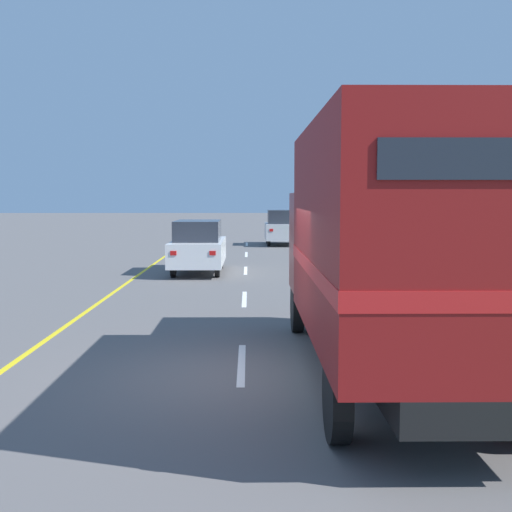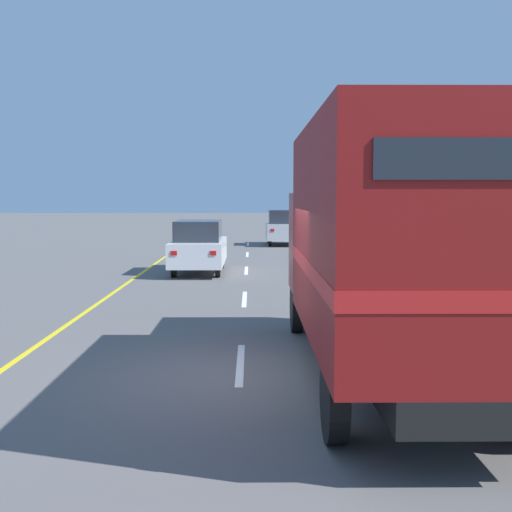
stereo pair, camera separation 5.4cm
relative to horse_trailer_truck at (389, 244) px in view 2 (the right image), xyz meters
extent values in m
plane|color=#5B5959|center=(-2.14, 0.30, -2.01)|extent=(200.00, 200.00, 0.00)
cube|color=yellow|center=(-5.84, 11.40, -2.01)|extent=(0.12, 51.04, 0.01)
cube|color=white|center=(-2.14, 1.02, -2.01)|extent=(0.12, 2.60, 0.01)
cube|color=white|center=(-2.14, 7.62, -2.01)|extent=(0.12, 2.60, 0.01)
cube|color=white|center=(-2.14, 14.22, -2.01)|extent=(0.12, 2.60, 0.01)
cube|color=white|center=(-2.14, 20.82, -2.01)|extent=(0.12, 2.60, 0.01)
cube|color=white|center=(-2.14, 27.42, -2.01)|extent=(0.12, 2.60, 0.01)
cylinder|color=black|center=(-1.06, 3.49, -1.51)|extent=(0.22, 1.00, 1.00)
cylinder|color=black|center=(1.06, 3.49, -1.51)|extent=(0.22, 1.00, 1.00)
cylinder|color=black|center=(-1.06, -2.31, -1.51)|extent=(0.22, 1.00, 1.00)
cube|color=black|center=(0.00, 0.30, -1.33)|extent=(1.36, 7.75, 0.36)
cube|color=maroon|center=(0.00, -0.75, 0.23)|extent=(2.47, 5.65, 2.77)
cube|color=red|center=(0.00, -0.75, -0.25)|extent=(2.49, 5.67, 0.20)
cube|color=#232833|center=(0.00, -3.59, 0.99)|extent=(1.85, 0.03, 0.36)
cube|color=maroon|center=(0.00, 3.12, -0.20)|extent=(2.37, 2.10, 1.90)
cube|color=#283342|center=(0.00, 4.18, 0.04)|extent=(2.10, 0.03, 0.85)
cylinder|color=black|center=(-4.56, 15.02, -1.68)|extent=(0.16, 0.66, 0.66)
cylinder|color=black|center=(-3.08, 15.02, -1.68)|extent=(0.16, 0.66, 0.66)
cylinder|color=black|center=(-4.56, 12.27, -1.68)|extent=(0.16, 0.66, 0.66)
cylinder|color=black|center=(-3.08, 12.27, -1.68)|extent=(0.16, 0.66, 0.66)
cube|color=white|center=(-3.82, 13.64, -1.27)|extent=(1.80, 4.44, 0.83)
cube|color=#282D38|center=(-3.82, 13.47, -0.50)|extent=(1.55, 2.44, 0.70)
cube|color=red|center=(-4.45, 11.41, -1.12)|extent=(0.20, 0.03, 0.14)
cube|color=red|center=(-3.19, 11.41, -1.12)|extent=(0.20, 0.03, 0.14)
cylinder|color=black|center=(-0.93, 28.12, -1.68)|extent=(0.16, 0.66, 0.66)
cylinder|color=black|center=(0.54, 28.12, -1.68)|extent=(0.16, 0.66, 0.66)
cylinder|color=black|center=(-0.93, 25.72, -1.68)|extent=(0.16, 0.66, 0.66)
cylinder|color=black|center=(0.54, 25.72, -1.68)|extent=(0.16, 0.66, 0.66)
cube|color=silver|center=(-0.20, 26.92, -1.24)|extent=(1.80, 3.87, 0.88)
cube|color=#282D38|center=(-0.20, 26.77, -0.42)|extent=(1.55, 2.13, 0.75)
cube|color=red|center=(-0.83, 24.98, -1.09)|extent=(0.20, 0.03, 0.14)
cube|color=red|center=(0.43, 24.98, -1.09)|extent=(0.20, 0.03, 0.14)
cylinder|color=#9E9EA3|center=(3.97, 9.11, -0.81)|extent=(0.09, 0.09, 2.40)
cylinder|color=#9E9EA3|center=(5.43, 9.11, -0.81)|extent=(0.09, 0.09, 2.40)
cube|color=#196B33|center=(4.70, 9.11, -0.19)|extent=(2.08, 0.06, 1.14)
cube|color=#196B33|center=(5.41, 9.11, 0.56)|extent=(0.66, 0.06, 0.32)
cube|color=silver|center=(4.70, 9.08, -0.19)|extent=(1.62, 0.02, 0.21)
cylinder|color=brown|center=(8.24, 20.15, -0.77)|extent=(0.40, 0.40, 2.49)
sphere|color=#236023|center=(8.24, 20.15, 2.34)|extent=(4.67, 4.67, 4.67)
camera|label=1|loc=(-2.02, -9.11, 0.67)|focal=45.00mm
camera|label=2|loc=(-1.97, -9.12, 0.67)|focal=45.00mm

